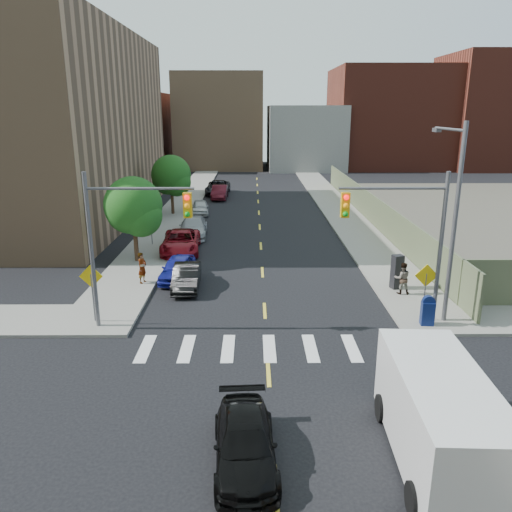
{
  "coord_description": "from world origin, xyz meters",
  "views": [
    {
      "loc": [
        -0.57,
        -14.59,
        9.45
      ],
      "look_at": [
        -0.41,
        10.67,
        2.0
      ],
      "focal_mm": 35.0,
      "sensor_mm": 36.0,
      "label": 1
    }
  ],
  "objects_px": {
    "parked_car_silver": "(193,227)",
    "parked_car_maroon": "(220,192)",
    "parked_car_black": "(187,277)",
    "mailbox": "(428,311)",
    "cargo_van": "(437,413)",
    "parked_car_grey": "(218,187)",
    "parked_car_blue": "(178,268)",
    "pedestrian_west": "(142,268)",
    "parked_car_red": "(181,242)",
    "payphone": "(397,272)",
    "parked_car_white": "(200,207)",
    "black_sedan": "(245,443)",
    "pedestrian_east": "(402,278)"
  },
  "relations": [
    {
      "from": "parked_car_red",
      "to": "cargo_van",
      "type": "xyz_separation_m",
      "value": [
        10.01,
        -21.04,
        0.67
      ]
    },
    {
      "from": "parked_car_silver",
      "to": "payphone",
      "type": "bearing_deg",
      "value": -47.37
    },
    {
      "from": "parked_car_red",
      "to": "parked_car_maroon",
      "type": "height_order",
      "value": "parked_car_red"
    },
    {
      "from": "parked_car_grey",
      "to": "mailbox",
      "type": "relative_size",
      "value": 4.08
    },
    {
      "from": "cargo_van",
      "to": "mailbox",
      "type": "xyz_separation_m",
      "value": [
        2.73,
        8.69,
        -0.6
      ]
    },
    {
      "from": "parked_car_grey",
      "to": "cargo_van",
      "type": "height_order",
      "value": "cargo_van"
    },
    {
      "from": "parked_car_red",
      "to": "black_sedan",
      "type": "distance_m",
      "value": 21.74
    },
    {
      "from": "parked_car_silver",
      "to": "cargo_van",
      "type": "xyz_separation_m",
      "value": [
        9.68,
        -25.59,
        0.68
      ]
    },
    {
      "from": "parked_car_blue",
      "to": "pedestrian_west",
      "type": "xyz_separation_m",
      "value": [
        -1.82,
        -0.94,
        0.34
      ]
    },
    {
      "from": "mailbox",
      "to": "pedestrian_east",
      "type": "distance_m",
      "value": 3.94
    },
    {
      "from": "parked_car_silver",
      "to": "parked_car_maroon",
      "type": "relative_size",
      "value": 1.11
    },
    {
      "from": "parked_car_blue",
      "to": "parked_car_maroon",
      "type": "relative_size",
      "value": 0.88
    },
    {
      "from": "parked_car_black",
      "to": "parked_car_white",
      "type": "distance_m",
      "value": 20.15
    },
    {
      "from": "cargo_van",
      "to": "pedestrian_west",
      "type": "relative_size",
      "value": 3.45
    },
    {
      "from": "payphone",
      "to": "pedestrian_west",
      "type": "bearing_deg",
      "value": 157.77
    },
    {
      "from": "parked_car_red",
      "to": "payphone",
      "type": "xyz_separation_m",
      "value": [
        12.66,
        -7.58,
        0.32
      ]
    },
    {
      "from": "parked_car_blue",
      "to": "parked_car_grey",
      "type": "height_order",
      "value": "parked_car_grey"
    },
    {
      "from": "parked_car_maroon",
      "to": "parked_car_red",
      "type": "bearing_deg",
      "value": -92.65
    },
    {
      "from": "cargo_van",
      "to": "pedestrian_east",
      "type": "height_order",
      "value": "cargo_van"
    },
    {
      "from": "parked_car_silver",
      "to": "payphone",
      "type": "distance_m",
      "value": 17.3
    },
    {
      "from": "parked_car_white",
      "to": "pedestrian_west",
      "type": "xyz_separation_m",
      "value": [
        -1.22,
        -19.61,
        0.36
      ]
    },
    {
      "from": "parked_car_red",
      "to": "mailbox",
      "type": "bearing_deg",
      "value": -47.55
    },
    {
      "from": "cargo_van",
      "to": "parked_car_red",
      "type": "bearing_deg",
      "value": 117.9
    },
    {
      "from": "parked_car_silver",
      "to": "parked_car_black",
      "type": "bearing_deg",
      "value": -88.08
    },
    {
      "from": "cargo_van",
      "to": "payphone",
      "type": "relative_size",
      "value": 3.23
    },
    {
      "from": "parked_car_grey",
      "to": "parked_car_red",
      "type": "bearing_deg",
      "value": -91.05
    },
    {
      "from": "parked_car_grey",
      "to": "mailbox",
      "type": "height_order",
      "value": "parked_car_grey"
    },
    {
      "from": "parked_car_white",
      "to": "pedestrian_west",
      "type": "bearing_deg",
      "value": -98.52
    },
    {
      "from": "parked_car_red",
      "to": "parked_car_grey",
      "type": "relative_size",
      "value": 0.96
    },
    {
      "from": "payphone",
      "to": "parked_car_blue",
      "type": "bearing_deg",
      "value": 152.78
    },
    {
      "from": "parked_car_grey",
      "to": "parked_car_blue",
      "type": "bearing_deg",
      "value": -89.52
    },
    {
      "from": "parked_car_maroon",
      "to": "payphone",
      "type": "distance_m",
      "value": 30.99
    },
    {
      "from": "parked_car_white",
      "to": "parked_car_blue",
      "type": "bearing_deg",
      "value": -93.13
    },
    {
      "from": "parked_car_red",
      "to": "cargo_van",
      "type": "height_order",
      "value": "cargo_van"
    },
    {
      "from": "parked_car_red",
      "to": "parked_car_black",
      "type": "bearing_deg",
      "value": -83.05
    },
    {
      "from": "parked_car_white",
      "to": "payphone",
      "type": "bearing_deg",
      "value": -63.38
    },
    {
      "from": "parked_car_white",
      "to": "parked_car_maroon",
      "type": "bearing_deg",
      "value": 76.07
    },
    {
      "from": "parked_car_black",
      "to": "parked_car_grey",
      "type": "bearing_deg",
      "value": 88.18
    },
    {
      "from": "mailbox",
      "to": "payphone",
      "type": "relative_size",
      "value": 0.74
    },
    {
      "from": "parked_car_white",
      "to": "pedestrian_west",
      "type": "relative_size",
      "value": 2.23
    },
    {
      "from": "mailbox",
      "to": "pedestrian_west",
      "type": "relative_size",
      "value": 0.8
    },
    {
      "from": "parked_car_black",
      "to": "payphone",
      "type": "relative_size",
      "value": 2.15
    },
    {
      "from": "parked_car_black",
      "to": "mailbox",
      "type": "xyz_separation_m",
      "value": [
        11.43,
        -5.25,
        0.16
      ]
    },
    {
      "from": "mailbox",
      "to": "parked_car_maroon",
      "type": "bearing_deg",
      "value": 114.13
    },
    {
      "from": "parked_car_white",
      "to": "parked_car_maroon",
      "type": "relative_size",
      "value": 0.85
    },
    {
      "from": "parked_car_silver",
      "to": "black_sedan",
      "type": "relative_size",
      "value": 1.2
    },
    {
      "from": "black_sedan",
      "to": "pedestrian_east",
      "type": "relative_size",
      "value": 2.49
    },
    {
      "from": "parked_car_black",
      "to": "payphone",
      "type": "height_order",
      "value": "payphone"
    },
    {
      "from": "parked_car_maroon",
      "to": "pedestrian_west",
      "type": "height_order",
      "value": "pedestrian_west"
    },
    {
      "from": "parked_car_blue",
      "to": "parked_car_grey",
      "type": "xyz_separation_m",
      "value": [
        0.3,
        30.11,
        0.11
      ]
    }
  ]
}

